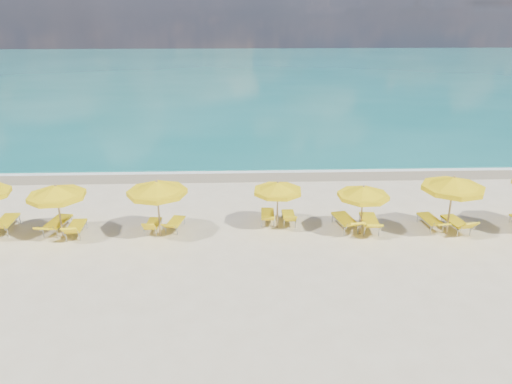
{
  "coord_description": "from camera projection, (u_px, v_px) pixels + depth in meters",
  "views": [
    {
      "loc": [
        -0.76,
        -18.87,
        8.95
      ],
      "look_at": [
        0.0,
        1.5,
        1.2
      ],
      "focal_mm": 35.0,
      "sensor_mm": 36.0,
      "label": 1
    }
  ],
  "objects": [
    {
      "name": "lounger_4_right",
      "position": [
        289.0,
        219.0,
        21.56
      ],
      "size": [
        0.56,
        1.61,
        0.73
      ],
      "rotation": [
        0.0,
        0.0,
        -0.0
      ],
      "color": "#A5A8AD",
      "rests_on": "ground"
    },
    {
      "name": "ocean",
      "position": [
        243.0,
        75.0,
        65.67
      ],
      "size": [
        120.0,
        80.0,
        0.3
      ],
      "primitive_type": "cube",
      "color": "#136B68",
      "rests_on": "ground"
    },
    {
      "name": "umbrella_3",
      "position": [
        157.0,
        189.0,
        19.69
      ],
      "size": [
        2.69,
        2.69,
        2.44
      ],
      "rotation": [
        0.0,
        0.0,
        0.12
      ],
      "color": "tan",
      "rests_on": "ground"
    },
    {
      "name": "umbrella_4",
      "position": [
        278.0,
        188.0,
        20.58
      ],
      "size": [
        2.58,
        2.58,
        2.09
      ],
      "rotation": [
        0.0,
        0.0,
        0.3
      ],
      "color": "tan",
      "rests_on": "ground"
    },
    {
      "name": "wet_sand_band",
      "position": [
        252.0,
        175.0,
        27.74
      ],
      "size": [
        120.0,
        2.6,
        0.01
      ],
      "primitive_type": "cube",
      "color": "tan",
      "rests_on": "ground"
    },
    {
      "name": "whitecap_near",
      "position": [
        166.0,
        133.0,
        36.5
      ],
      "size": [
        14.0,
        0.36,
        0.05
      ],
      "primitive_type": "cube",
      "color": "white",
      "rests_on": "ground"
    },
    {
      "name": "lounger_6_left",
      "position": [
        430.0,
        223.0,
        21.11
      ],
      "size": [
        0.83,
        1.92,
        0.7
      ],
      "rotation": [
        0.0,
        0.0,
        0.13
      ],
      "color": "#A5A8AD",
      "rests_on": "ground"
    },
    {
      "name": "lounger_5_left",
      "position": [
        345.0,
        223.0,
        21.01
      ],
      "size": [
        1.05,
        2.12,
        0.83
      ],
      "rotation": [
        0.0,
        0.0,
        0.2
      ],
      "color": "#A5A8AD",
      "rests_on": "ground"
    },
    {
      "name": "ground_plane",
      "position": [
        257.0,
        232.0,
        20.83
      ],
      "size": [
        120.0,
        120.0,
        0.0
      ],
      "primitive_type": "plane",
      "color": "beige"
    },
    {
      "name": "umbrella_6",
      "position": [
        453.0,
        184.0,
        19.88
      ],
      "size": [
        2.84,
        2.84,
        2.54
      ],
      "rotation": [
        0.0,
        0.0,
        -0.14
      ],
      "color": "tan",
      "rests_on": "ground"
    },
    {
      "name": "umbrella_2",
      "position": [
        56.0,
        192.0,
        19.58
      ],
      "size": [
        2.84,
        2.84,
        2.32
      ],
      "rotation": [
        0.0,
        0.0,
        -0.28
      ],
      "color": "tan",
      "rests_on": "ground"
    },
    {
      "name": "foam_line",
      "position": [
        252.0,
        170.0,
        28.49
      ],
      "size": [
        120.0,
        1.2,
        0.03
      ],
      "primitive_type": "cube",
      "color": "white",
      "rests_on": "ground"
    },
    {
      "name": "lounger_3_left",
      "position": [
        153.0,
        227.0,
        20.78
      ],
      "size": [
        0.61,
        1.57,
        0.76
      ],
      "rotation": [
        0.0,
        0.0,
        -0.05
      ],
      "color": "#A5A8AD",
      "rests_on": "ground"
    },
    {
      "name": "lounger_4_left",
      "position": [
        268.0,
        218.0,
        21.64
      ],
      "size": [
        0.65,
        1.78,
        0.72
      ],
      "rotation": [
        0.0,
        0.0,
        -0.05
      ],
      "color": "#A5A8AD",
      "rests_on": "ground"
    },
    {
      "name": "umbrella_5",
      "position": [
        363.0,
        193.0,
        20.0
      ],
      "size": [
        2.69,
        2.69,
        2.13
      ],
      "rotation": [
        0.0,
        0.0,
        -0.34
      ],
      "color": "tan",
      "rests_on": "ground"
    },
    {
      "name": "whitecap_far",
      "position": [
        338.0,
        112.0,
        43.53
      ],
      "size": [
        18.0,
        0.3,
        0.05
      ],
      "primitive_type": "cube",
      "color": "white",
      "rests_on": "ground"
    },
    {
      "name": "lounger_6_right",
      "position": [
        456.0,
        226.0,
        20.82
      ],
      "size": [
        0.91,
        1.92,
        0.86
      ],
      "rotation": [
        0.0,
        0.0,
        0.16
      ],
      "color": "#A5A8AD",
      "rests_on": "ground"
    },
    {
      "name": "lounger_2_right",
      "position": [
        76.0,
        230.0,
        20.42
      ],
      "size": [
        0.69,
        1.83,
        0.83
      ],
      "rotation": [
        0.0,
        0.0,
        0.05
      ],
      "color": "#A5A8AD",
      "rests_on": "ground"
    },
    {
      "name": "lounger_2_left",
      "position": [
        57.0,
        226.0,
        20.74
      ],
      "size": [
        0.96,
        2.14,
        0.76
      ],
      "rotation": [
        0.0,
        0.0,
        -0.15
      ],
      "color": "#A5A8AD",
      "rests_on": "ground"
    },
    {
      "name": "lounger_5_right",
      "position": [
        369.0,
        224.0,
        20.91
      ],
      "size": [
        0.84,
        2.1,
        0.81
      ],
      "rotation": [
        0.0,
        0.0,
        -0.08
      ],
      "color": "#A5A8AD",
      "rests_on": "ground"
    },
    {
      "name": "lounger_3_right",
      "position": [
        175.0,
        225.0,
        20.94
      ],
      "size": [
        0.85,
        1.7,
        0.69
      ],
      "rotation": [
        0.0,
        0.0,
        -0.2
      ],
      "color": "#A5A8AD",
      "rests_on": "ground"
    },
    {
      "name": "lounger_1_right",
      "position": [
        6.0,
        225.0,
        20.82
      ],
      "size": [
        0.74,
        2.06,
        0.85
      ],
      "rotation": [
        0.0,
        0.0,
        0.03
      ],
      "color": "#A5A8AD",
      "rests_on": "ground"
    }
  ]
}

